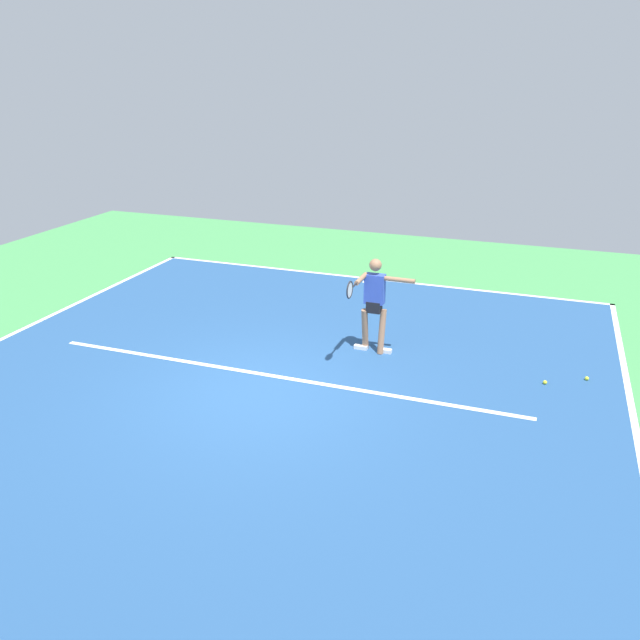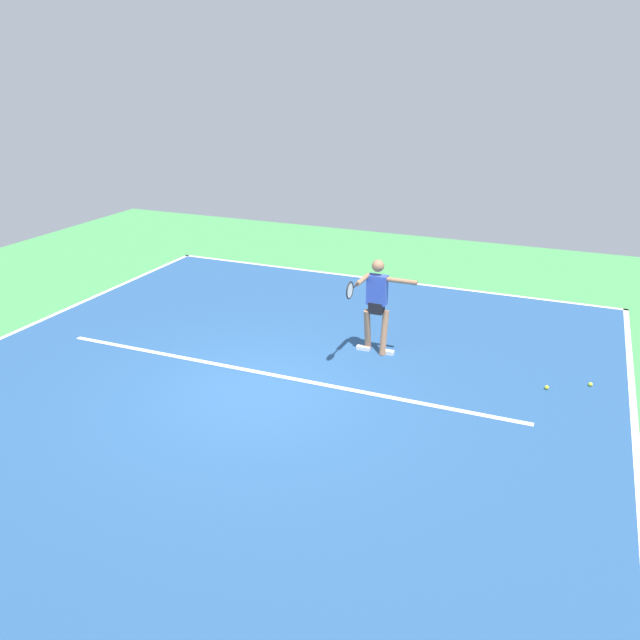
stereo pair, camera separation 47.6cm
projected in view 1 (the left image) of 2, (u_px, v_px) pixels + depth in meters
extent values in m
plane|color=#428E4C|center=(260.00, 392.00, 9.98)|extent=(21.45, 21.45, 0.00)
cube|color=navy|center=(260.00, 392.00, 9.98)|extent=(10.92, 12.47, 0.00)
cube|color=white|center=(368.00, 278.00, 15.40)|extent=(10.92, 0.10, 0.01)
cube|color=white|center=(275.00, 376.00, 10.50)|extent=(8.19, 0.10, 0.01)
cube|color=white|center=(366.00, 281.00, 15.22)|extent=(0.10, 0.30, 0.01)
cylinder|color=#9E7051|center=(382.00, 332.00, 11.26)|extent=(0.11, 0.25, 0.80)
cube|color=white|center=(385.00, 351.00, 11.37)|extent=(0.24, 0.10, 0.07)
cylinder|color=#9E7051|center=(365.00, 329.00, 11.36)|extent=(0.11, 0.25, 0.80)
cube|color=white|center=(361.00, 347.00, 11.51)|extent=(0.24, 0.10, 0.07)
cube|color=black|center=(374.00, 306.00, 11.15)|extent=(0.25, 0.20, 0.20)
cube|color=#334CB2|center=(375.00, 289.00, 11.03)|extent=(0.34, 0.18, 0.52)
sphere|color=#9E7051|center=(376.00, 265.00, 10.87)|extent=(0.21, 0.21, 0.21)
cylinder|color=#9E7051|center=(400.00, 280.00, 10.81)|extent=(0.52, 0.09, 0.08)
cylinder|color=#9E7051|center=(361.00, 279.00, 10.77)|extent=(0.09, 0.52, 0.08)
cylinder|color=black|center=(354.00, 285.00, 10.44)|extent=(0.03, 0.22, 0.03)
torus|color=black|center=(350.00, 290.00, 10.23)|extent=(0.03, 0.29, 0.29)
cylinder|color=silver|center=(350.00, 290.00, 10.23)|extent=(0.01, 0.25, 0.25)
sphere|color=#CCE033|center=(587.00, 378.00, 10.36)|extent=(0.07, 0.07, 0.07)
sphere|color=yellow|center=(545.00, 382.00, 10.23)|extent=(0.07, 0.07, 0.07)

